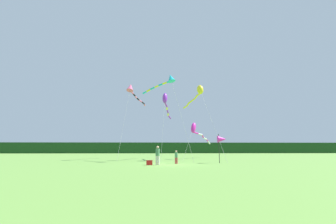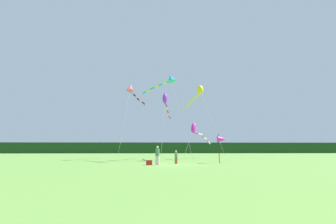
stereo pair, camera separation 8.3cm
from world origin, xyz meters
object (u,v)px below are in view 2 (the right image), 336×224
Objects in this scene: person_adult at (157,154)px; kite_rainbow at (132,90)px; person_child at (176,156)px; kite_magenta at (196,130)px; kite_cyan at (168,80)px; cooler_box at (149,163)px; kite_purple at (166,102)px; kite_yellow at (199,92)px; banner_flag_pole at (222,139)px.

person_adult is 0.16× the size of kite_rainbow.
person_child is at bearing -55.59° from kite_rainbow.
person_child is 0.15× the size of kite_magenta.
person_adult is 0.16× the size of kite_cyan.
kite_rainbow reaches higher than cooler_box.
kite_purple is at bearing -13.00° from kite_rainbow.
person_adult is 12.04m from kite_yellow.
kite_yellow is 4.59m from kite_purple.
banner_flag_pole reaches higher than person_adult.
cooler_box is at bearing -101.55° from kite_purple.
cooler_box is 0.18× the size of banner_flag_pole.
kite_rainbow is at bearing -172.80° from kite_magenta.
kite_magenta reaches higher than banner_flag_pole.
person_child is 5.23m from banner_flag_pole.
kite_yellow is 4.73m from kite_cyan.
banner_flag_pole is at bearing -46.91° from kite_purple.
person_adult is at bearing 7.52° from cooler_box.
kite_rainbow is (-10.40, 7.19, 7.16)m from banner_flag_pole.
cooler_box is 11.14m from kite_cyan.
kite_purple is 0.84× the size of kite_rainbow.
banner_flag_pole is at bearing 10.52° from person_child.
kite_purple is 0.84× the size of kite_cyan.
cooler_box is at bearing -172.48° from person_adult.
kite_yellow reaches higher than banner_flag_pole.
kite_purple is (0.97, 8.26, 6.75)m from person_adult.
person_adult reaches higher than cooler_box.
cooler_box is at bearing -163.07° from banner_flag_pole.
person_adult is at bearing -145.34° from person_child.
banner_flag_pole is 0.28× the size of kite_cyan.
person_child is 0.12× the size of kite_cyan.
banner_flag_pole is 14.53m from kite_rainbow.
person_child is at bearing -83.09° from kite_purple.
kite_rainbow is (-9.14, -1.16, 5.57)m from kite_magenta.
person_adult is 3.15× the size of cooler_box.
banner_flag_pole is at bearing -34.64° from kite_rainbow.
kite_rainbow reaches higher than kite_magenta.
kite_purple is (-4.35, 0.91, -1.17)m from kite_yellow.
kite_cyan is at bearing -86.06° from kite_purple.
cooler_box is 0.06× the size of kite_yellow.
kite_purple reaches higher than person_adult.
person_child is 9.93m from kite_purple.
kite_yellow is at bearing 54.12° from person_adult.
kite_purple is (-5.71, 6.10, 5.29)m from banner_flag_pole.
person_adult is at bearing -162.08° from banner_flag_pole.
kite_yellow reaches higher than person_child.
banner_flag_pole is 8.40m from kite_yellow.
kite_magenta is 0.81× the size of kite_rainbow.
kite_purple is at bearing 168.14° from kite_yellow.
kite_magenta reaches higher than person_child.
person_child is at bearing 27.94° from cooler_box.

